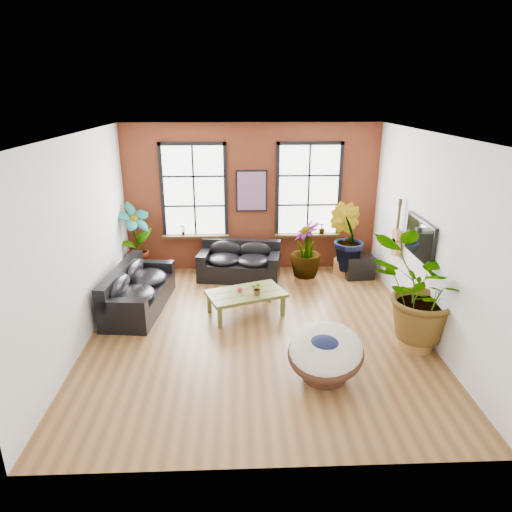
{
  "coord_description": "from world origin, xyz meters",
  "views": [
    {
      "loc": [
        -0.32,
        -7.41,
        4.12
      ],
      "look_at": [
        0.0,
        0.6,
        1.25
      ],
      "focal_mm": 32.0,
      "sensor_mm": 36.0,
      "label": 1
    }
  ],
  "objects": [
    {
      "name": "table_plant",
      "position": [
        0.03,
        0.58,
        0.6
      ],
      "size": [
        0.29,
        0.27,
        0.26
      ],
      "primitive_type": "imported",
      "rotation": [
        0.0,
        0.0,
        -0.39
      ],
      "color": "#195D1F",
      "rests_on": "coffee_table"
    },
    {
      "name": "pot_back_right",
      "position": [
        2.21,
        2.72,
        0.19
      ],
      "size": [
        0.53,
        0.53,
        0.37
      ],
      "rotation": [
        0.0,
        0.0,
        0.03
      ],
      "color": "olive",
      "rests_on": "ground"
    },
    {
      "name": "floor_plant_back_right",
      "position": [
        2.2,
        2.69,
        0.93
      ],
      "size": [
        1.1,
        1.1,
        1.56
      ],
      "primitive_type": "imported",
      "rotation": [
        0.0,
        0.0,
        2.37
      ],
      "color": "#195D1F",
      "rests_on": "ground"
    },
    {
      "name": "pot_back_left",
      "position": [
        -2.67,
        2.77,
        0.18
      ],
      "size": [
        0.56,
        0.56,
        0.36
      ],
      "rotation": [
        0.0,
        0.0,
        0.16
      ],
      "color": "olive",
      "rests_on": "ground"
    },
    {
      "name": "poster",
      "position": [
        0.0,
        3.18,
        1.95
      ],
      "size": [
        0.74,
        0.06,
        0.98
      ],
      "color": "black",
      "rests_on": "room"
    },
    {
      "name": "sill_plant_left",
      "position": [
        -1.65,
        3.13,
        1.04
      ],
      "size": [
        0.17,
        0.17,
        0.27
      ],
      "primitive_type": "imported",
      "rotation": [
        0.0,
        0.0,
        0.79
      ],
      "color": "#195D1F",
      "rests_on": "room"
    },
    {
      "name": "sill_plant_right",
      "position": [
        1.7,
        3.13,
        1.04
      ],
      "size": [
        0.19,
        0.19,
        0.27
      ],
      "primitive_type": "imported",
      "rotation": [
        0.0,
        0.0,
        3.49
      ],
      "color": "#195D1F",
      "rests_on": "room"
    },
    {
      "name": "room",
      "position": [
        0.0,
        0.15,
        1.75
      ],
      "size": [
        6.04,
        6.54,
        3.54
      ],
      "color": "brown",
      "rests_on": "ground"
    },
    {
      "name": "pot_mid",
      "position": [
        1.18,
        2.33,
        0.16
      ],
      "size": [
        0.5,
        0.5,
        0.32
      ],
      "rotation": [
        0.0,
        0.0,
        -0.12
      ],
      "color": "olive",
      "rests_on": "ground"
    },
    {
      "name": "sofa_left",
      "position": [
        -2.38,
        1.04,
        0.39
      ],
      "size": [
        1.15,
        2.28,
        0.87
      ],
      "rotation": [
        0.0,
        0.0,
        1.46
      ],
      "color": "black",
      "rests_on": "ground"
    },
    {
      "name": "floor_plant_back_left",
      "position": [
        -2.7,
        2.75,
        0.97
      ],
      "size": [
        1.02,
        1.01,
        1.63
      ],
      "primitive_type": "imported",
      "rotation": [
        0.0,
        0.0,
        0.75
      ],
      "color": "#195D1F",
      "rests_on": "ground"
    },
    {
      "name": "sofa_back",
      "position": [
        -0.3,
        2.61,
        0.39
      ],
      "size": [
        1.98,
        1.19,
        0.85
      ],
      "rotation": [
        0.0,
        0.0,
        -0.16
      ],
      "color": "black",
      "rests_on": "ground"
    },
    {
      "name": "coffee_table",
      "position": [
        -0.2,
        0.7,
        0.41
      ],
      "size": [
        1.66,
        1.28,
        0.56
      ],
      "rotation": [
        0.0,
        0.0,
        0.35
      ],
      "color": "#484E1C",
      "rests_on": "ground"
    },
    {
      "name": "papasan_chair",
      "position": [
        0.96,
        -1.5,
        0.44
      ],
      "size": [
        1.52,
        1.52,
        0.86
      ],
      "rotation": [
        0.0,
        0.0,
        -0.44
      ],
      "color": "#452718",
      "rests_on": "ground"
    },
    {
      "name": "floor_plant_mid",
      "position": [
        1.21,
        2.3,
        0.78
      ],
      "size": [
        0.79,
        0.79,
        1.29
      ],
      "primitive_type": "imported",
      "rotation": [
        0.0,
        0.0,
        4.82
      ],
      "color": "#195D1F",
      "rests_on": "ground"
    },
    {
      "name": "tv_wall_unit",
      "position": [
        2.93,
        0.6,
        1.54
      ],
      "size": [
        0.13,
        1.86,
        1.2
      ],
      "color": "black",
      "rests_on": "room"
    },
    {
      "name": "media_box",
      "position": [
        2.5,
        2.53,
        0.27
      ],
      "size": [
        0.69,
        0.59,
        0.54
      ],
      "rotation": [
        0.0,
        0.0,
        0.07
      ],
      "color": "black",
      "rests_on": "ground"
    },
    {
      "name": "pot_right_wall",
      "position": [
        2.68,
        -0.67,
        0.21
      ],
      "size": [
        0.64,
        0.64,
        0.42
      ],
      "rotation": [
        0.0,
        0.0,
        0.14
      ],
      "color": "olive",
      "rests_on": "ground"
    },
    {
      "name": "floor_plant_right_wall",
      "position": [
        2.65,
        -0.68,
        1.03
      ],
      "size": [
        1.72,
        1.54,
        1.74
      ],
      "primitive_type": "imported",
      "rotation": [
        0.0,
        0.0,
        3.26
      ],
      "color": "#195D1F",
      "rests_on": "ground"
    }
  ]
}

